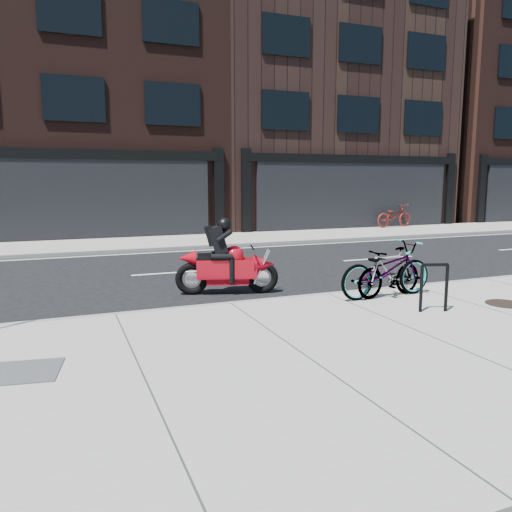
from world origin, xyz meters
name	(u,v)px	position (x,y,z in m)	size (l,w,h in m)	color
ground	(201,288)	(0.00, 0.00, 0.00)	(120.00, 120.00, 0.00)	black
sidewalk_near	(310,364)	(0.00, -5.00, 0.07)	(60.00, 6.00, 0.13)	gray
sidewalk_far	(143,243)	(0.00, 7.75, 0.07)	(60.00, 3.50, 0.13)	gray
building_center	(67,68)	(-2.00, 14.50, 7.25)	(12.00, 10.00, 14.50)	black
building_mideast	(306,106)	(10.00, 14.50, 6.25)	(12.00, 10.00, 12.50)	black
building_east	(477,112)	(22.00, 14.50, 6.50)	(10.00, 10.00, 13.00)	black
bike_rack	(434,283)	(2.96, -3.77, 0.61)	(0.47, 0.18, 0.82)	black
bicycle_front	(386,270)	(2.86, -2.60, 0.65)	(0.69, 1.98, 1.04)	gray
bicycle_rear	(389,272)	(2.94, -2.60, 0.59)	(0.44, 1.55, 0.93)	gray
motorcycle	(231,263)	(0.45, -0.72, 0.64)	(2.07, 0.94, 1.58)	black
bicycle_far	(394,216)	(11.82, 9.00, 0.66)	(0.71, 2.03, 1.06)	maroon
manhole_cover	(505,304)	(4.51, -3.86, 0.14)	(0.66, 0.66, 0.01)	black
utility_grate	(25,371)	(-3.24, -4.17, 0.14)	(0.75, 0.75, 0.01)	#504F52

